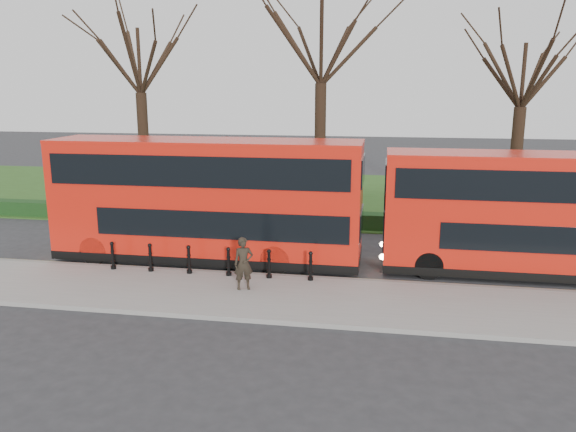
% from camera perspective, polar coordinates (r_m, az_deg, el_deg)
% --- Properties ---
extents(ground, '(120.00, 120.00, 0.00)m').
position_cam_1_polar(ground, '(21.73, -5.14, -5.25)').
color(ground, '#28282B').
rests_on(ground, ground).
extents(pavement, '(60.00, 4.00, 0.15)m').
position_cam_1_polar(pavement, '(18.99, -7.47, -7.81)').
color(pavement, gray).
rests_on(pavement, ground).
extents(kerb, '(60.00, 0.25, 0.16)m').
position_cam_1_polar(kerb, '(20.79, -5.85, -5.90)').
color(kerb, slate).
rests_on(kerb, ground).
extents(grass_verge, '(60.00, 18.00, 0.06)m').
position_cam_1_polar(grass_verge, '(35.98, 0.93, 2.16)').
color(grass_verge, '#2A4B19').
rests_on(grass_verge, ground).
extents(hedge, '(60.00, 0.90, 0.80)m').
position_cam_1_polar(hedge, '(28.00, -1.63, -0.19)').
color(hedge, black).
rests_on(hedge, ground).
extents(yellow_line_outer, '(60.00, 0.10, 0.01)m').
position_cam_1_polar(yellow_line_outer, '(21.09, -5.63, -5.82)').
color(yellow_line_outer, yellow).
rests_on(yellow_line_outer, ground).
extents(yellow_line_inner, '(60.00, 0.10, 0.01)m').
position_cam_1_polar(yellow_line_inner, '(21.27, -5.49, -5.65)').
color(yellow_line_inner, yellow).
rests_on(yellow_line_inner, ground).
extents(tree_left, '(7.53, 7.53, 11.77)m').
position_cam_1_polar(tree_left, '(32.83, -14.93, 15.66)').
color(tree_left, black).
rests_on(tree_left, ground).
extents(tree_mid, '(8.10, 8.10, 12.66)m').
position_cam_1_polar(tree_mid, '(30.22, 3.41, 17.57)').
color(tree_mid, black).
rests_on(tree_mid, ground).
extents(tree_right, '(6.76, 6.76, 10.56)m').
position_cam_1_polar(tree_right, '(30.67, 22.84, 13.66)').
color(tree_right, black).
rests_on(tree_right, ground).
extents(bollard_row, '(7.57, 0.15, 1.00)m').
position_cam_1_polar(bollard_row, '(20.49, -8.06, -4.55)').
color(bollard_row, black).
rests_on(bollard_row, pavement).
extents(bus_lead, '(12.07, 2.77, 4.80)m').
position_cam_1_polar(bus_lead, '(22.19, -8.25, 1.52)').
color(bus_lead, red).
rests_on(bus_lead, ground).
extents(bus_rear, '(11.23, 2.58, 4.47)m').
position_cam_1_polar(bus_rear, '(22.21, 24.37, 0.05)').
color(bus_rear, red).
rests_on(bus_rear, ground).
extents(pedestrian, '(0.76, 0.63, 1.78)m').
position_cam_1_polar(pedestrian, '(18.78, -4.53, -4.84)').
color(pedestrian, black).
rests_on(pedestrian, pavement).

